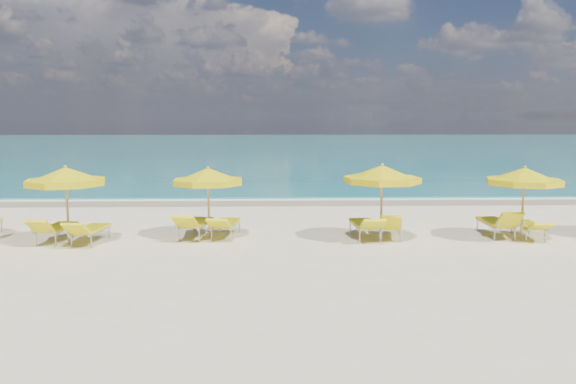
{
  "coord_description": "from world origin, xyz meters",
  "views": [
    {
      "loc": [
        -0.46,
        -15.56,
        3.52
      ],
      "look_at": [
        0.0,
        1.5,
        1.2
      ],
      "focal_mm": 35.0,
      "sensor_mm": 36.0,
      "label": 1
    }
  ],
  "objects": [
    {
      "name": "ground_plane",
      "position": [
        0.0,
        0.0,
        0.0
      ],
      "size": [
        120.0,
        120.0,
        0.0
      ],
      "primitive_type": "plane",
      "color": "beige"
    },
    {
      "name": "ocean",
      "position": [
        0.0,
        48.0,
        0.0
      ],
      "size": [
        120.0,
        80.0,
        0.3
      ],
      "primitive_type": "cube",
      "color": "#146E71",
      "rests_on": "ground"
    },
    {
      "name": "wet_sand_band",
      "position": [
        0.0,
        7.4,
        0.0
      ],
      "size": [
        120.0,
        2.6,
        0.01
      ],
      "primitive_type": "cube",
      "color": "tan",
      "rests_on": "ground"
    },
    {
      "name": "foam_line",
      "position": [
        0.0,
        8.2,
        0.0
      ],
      "size": [
        120.0,
        1.2,
        0.03
      ],
      "primitive_type": "cube",
      "color": "white",
      "rests_on": "ground"
    },
    {
      "name": "whitecap_near",
      "position": [
        -6.0,
        17.0,
        0.0
      ],
      "size": [
        14.0,
        0.36,
        0.05
      ],
      "primitive_type": "cube",
      "color": "white",
      "rests_on": "ground"
    },
    {
      "name": "whitecap_far",
      "position": [
        8.0,
        24.0,
        0.0
      ],
      "size": [
        18.0,
        0.3,
        0.05
      ],
      "primitive_type": "cube",
      "color": "white",
      "rests_on": "ground"
    },
    {
      "name": "umbrella_2",
      "position": [
        -6.1,
        -0.25,
        1.87
      ],
      "size": [
        2.44,
        2.44,
        2.2
      ],
      "rotation": [
        0.0,
        0.0,
        -0.13
      ],
      "color": "tan",
      "rests_on": "ground"
    },
    {
      "name": "umbrella_3",
      "position": [
        -2.32,
        0.45,
        1.79
      ],
      "size": [
        2.6,
        2.6,
        2.09
      ],
      "rotation": [
        0.0,
        0.0,
        -0.31
      ],
      "color": "tan",
      "rests_on": "ground"
    },
    {
      "name": "umbrella_4",
      "position": [
        2.6,
        -0.01,
        1.88
      ],
      "size": [
        2.67,
        2.67,
        2.21
      ],
      "rotation": [
        0.0,
        0.0,
        -0.26
      ],
      "color": "tan",
      "rests_on": "ground"
    },
    {
      "name": "umbrella_5",
      "position": [
        6.6,
        -0.1,
        1.82
      ],
      "size": [
        2.32,
        2.32,
        2.14
      ],
      "rotation": [
        0.0,
        0.0,
        0.11
      ],
      "color": "tan",
      "rests_on": "ground"
    },
    {
      "name": "lounger_2_left",
      "position": [
        -6.6,
        0.16,
        0.23
      ],
      "size": [
        0.84,
        1.92,
        0.83
      ],
      "rotation": [
        0.0,
        0.0,
        -0.12
      ],
      "color": "#A5A8AD",
      "rests_on": "ground"
    },
    {
      "name": "lounger_2_right",
      "position": [
        -5.57,
        -0.08,
        0.23
      ],
      "size": [
        0.82,
        1.92,
        0.79
      ],
      "rotation": [
        0.0,
        0.0,
        -0.12
      ],
      "color": "#A5A8AD",
      "rests_on": "ground"
    },
    {
      "name": "lounger_3_left",
      "position": [
        -2.73,
        0.65,
        0.24
      ],
      "size": [
        0.98,
        2.06,
        0.85
      ],
      "rotation": [
        0.0,
        0.0,
        -0.18
      ],
      "color": "#A5A8AD",
      "rests_on": "ground"
    },
    {
      "name": "lounger_3_right",
      "position": [
        -1.86,
        0.64,
        0.23
      ],
      "size": [
        0.87,
        1.98,
        0.76
      ],
      "rotation": [
        0.0,
        0.0,
        -0.13
      ],
      "color": "#A5A8AD",
      "rests_on": "ground"
    },
    {
      "name": "lounger_4_left",
      "position": [
        2.21,
        0.35,
        0.24
      ],
      "size": [
        0.79,
        2.04,
        0.8
      ],
      "rotation": [
        0.0,
        0.0,
        0.07
      ],
      "color": "#A5A8AD",
      "rests_on": "ground"
    },
    {
      "name": "lounger_4_right",
      "position": [
        2.95,
        0.36,
        0.22
      ],
      "size": [
        0.9,
        1.79,
        0.85
      ],
      "rotation": [
        0.0,
        0.0,
        -0.19
      ],
      "color": "#A5A8AD",
      "rests_on": "ground"
    },
    {
      "name": "lounger_5_left",
      "position": [
        6.11,
        0.47,
        0.24
      ],
      "size": [
        0.7,
        1.94,
        0.93
      ],
      "rotation": [
        0.0,
        0.0,
        0.02
      ],
      "color": "#A5A8AD",
      "rests_on": "ground"
    },
    {
      "name": "lounger_5_right",
      "position": [
        6.99,
        0.29,
        0.21
      ],
      "size": [
        0.7,
        1.84,
        0.65
      ],
      "rotation": [
        0.0,
        0.0,
        -0.07
      ],
      "color": "#A5A8AD",
      "rests_on": "ground"
    }
  ]
}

